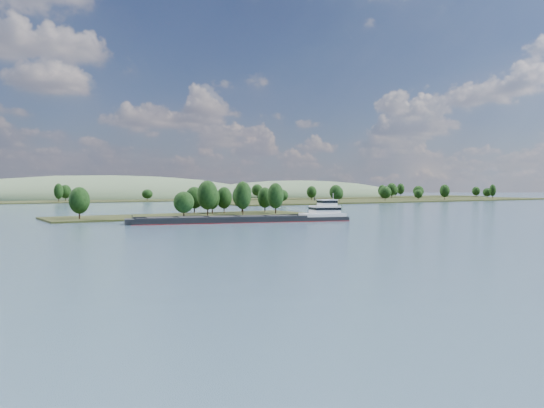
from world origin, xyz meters
TOP-DOWN VIEW (x-y plane):
  - ground at (0.00, 120.00)m, footprint 1800.00×1800.00m
  - tree_island at (6.70, 178.93)m, footprint 100.00×32.34m
  - right_bank at (230.90, 299.73)m, footprint 320.00×90.00m
  - back_shoreline at (8.16, 399.87)m, footprint 900.00×60.00m
  - hill_east at (260.00, 470.00)m, footprint 260.00×140.00m
  - hill_west at (60.00, 500.00)m, footprint 320.00×160.00m
  - cargo_barge at (7.46, 139.26)m, footprint 71.13×27.01m

SIDE VIEW (x-z plane):
  - ground at x=0.00m, z-range 0.00..0.00m
  - hill_east at x=260.00m, z-range -18.00..18.00m
  - hill_west at x=60.00m, z-range -22.00..22.00m
  - back_shoreline at x=8.16m, z-range -6.98..8.23m
  - right_bank at x=230.90m, z-range -6.61..8.63m
  - cargo_barge at x=7.46m, z-range -3.61..6.05m
  - tree_island at x=6.70m, z-range -3.11..11.12m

